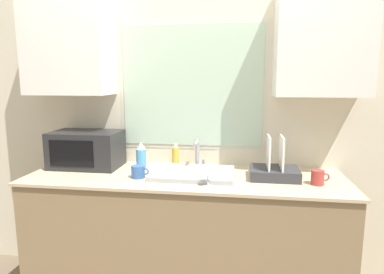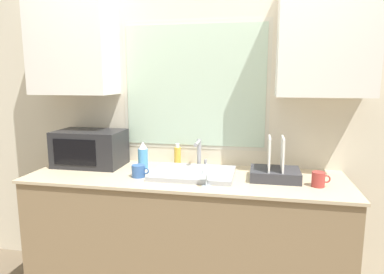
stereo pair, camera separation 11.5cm
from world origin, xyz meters
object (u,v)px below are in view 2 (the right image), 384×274
(faucet, at_px, (199,151))
(spray_bottle, at_px, (143,156))
(soap_bottle, at_px, (178,156))
(microwave, at_px, (90,148))
(wine_glass, at_px, (206,169))
(mug_near_sink, at_px, (139,171))
(dish_rack, at_px, (275,171))

(faucet, relative_size, spray_bottle, 1.04)
(soap_bottle, bearing_deg, spray_bottle, -150.63)
(microwave, distance_m, spray_bottle, 0.44)
(faucet, relative_size, microwave, 0.42)
(microwave, xyz_separation_m, wine_glass, (0.97, -0.35, -0.03))
(faucet, xyz_separation_m, mug_near_sink, (-0.37, -0.33, -0.09))
(mug_near_sink, relative_size, wine_glass, 0.80)
(microwave, distance_m, mug_near_sink, 0.54)
(soap_bottle, relative_size, wine_glass, 1.15)
(microwave, height_order, soap_bottle, microwave)
(dish_rack, distance_m, spray_bottle, 0.97)
(microwave, bearing_deg, dish_rack, -4.44)
(microwave, xyz_separation_m, spray_bottle, (0.43, -0.01, -0.04))
(soap_bottle, relative_size, mug_near_sink, 1.44)
(wine_glass, bearing_deg, faucet, 105.32)
(microwave, xyz_separation_m, mug_near_sink, (0.48, -0.23, -0.10))
(dish_rack, bearing_deg, mug_near_sink, -172.33)
(soap_bottle, bearing_deg, faucet, -6.34)
(microwave, height_order, wine_glass, microwave)
(faucet, bearing_deg, wine_glass, -74.68)
(spray_bottle, bearing_deg, mug_near_sink, -78.89)
(spray_bottle, xyz_separation_m, wine_glass, (0.53, -0.34, 0.01))
(dish_rack, height_order, soap_bottle, dish_rack)
(dish_rack, xyz_separation_m, wine_glass, (-0.43, -0.24, 0.05))
(microwave, distance_m, wine_glass, 1.03)
(microwave, xyz_separation_m, dish_rack, (1.40, -0.11, -0.08))
(microwave, bearing_deg, spray_bottle, -1.60)
(mug_near_sink, bearing_deg, microwave, 154.03)
(faucet, distance_m, spray_bottle, 0.43)
(microwave, xyz_separation_m, soap_bottle, (0.67, 0.12, -0.06))
(dish_rack, relative_size, mug_near_sink, 2.64)
(dish_rack, xyz_separation_m, spray_bottle, (-0.96, 0.10, 0.04))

